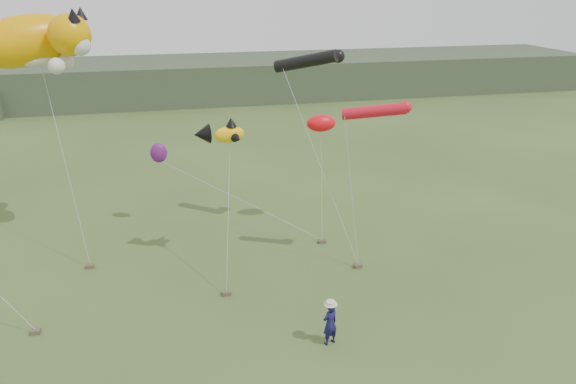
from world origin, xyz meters
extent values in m
plane|color=#385123|center=(0.00, 0.00, 0.00)|extent=(120.00, 120.00, 0.00)
cube|color=#2D3D28|center=(0.00, 45.00, 2.00)|extent=(90.00, 12.00, 4.00)
imported|color=#151244|center=(1.83, -0.90, 0.82)|extent=(0.70, 0.58, 1.63)
cube|color=brown|center=(-6.99, 6.87, 0.09)|extent=(0.34, 0.27, 0.17)
cube|color=brown|center=(-1.33, 3.18, 0.09)|extent=(0.34, 0.27, 0.17)
cube|color=brown|center=(4.72, 4.18, 0.09)|extent=(0.34, 0.27, 0.17)
cube|color=brown|center=(-8.46, 2.07, 0.09)|extent=(0.34, 0.27, 0.17)
cube|color=brown|center=(3.86, 6.96, 0.09)|extent=(0.34, 0.27, 0.17)
ellipsoid|color=#E49800|center=(-8.94, 10.55, 9.58)|extent=(5.57, 3.80, 2.89)
sphere|color=#E49800|center=(-6.91, 9.54, 9.88)|extent=(1.82, 1.82, 1.82)
cone|color=black|center=(-6.61, 9.03, 10.74)|extent=(0.57, 0.69, 0.68)
cone|color=black|center=(-6.41, 10.05, 10.74)|extent=(0.57, 0.65, 0.65)
sphere|color=silver|center=(-6.51, 9.24, 9.48)|extent=(0.91, 0.91, 0.91)
ellipsoid|color=silver|center=(-8.73, 10.25, 8.77)|extent=(1.78, 0.89, 0.56)
sphere|color=silver|center=(-7.52, 8.93, 8.67)|extent=(0.71, 0.71, 0.71)
sphere|color=silver|center=(-7.32, 10.35, 8.67)|extent=(0.71, 0.71, 0.71)
ellipsoid|color=yellow|center=(-0.62, 6.04, 6.00)|extent=(1.40, 0.75, 0.73)
cone|color=black|center=(-1.75, 6.33, 6.00)|extent=(0.77, 0.93, 0.85)
cone|color=black|center=(-0.52, 6.04, 6.52)|extent=(0.47, 0.47, 0.38)
cone|color=black|center=(-0.33, 5.57, 5.91)|extent=(0.50, 0.53, 0.38)
cone|color=black|center=(-0.33, 6.51, 5.91)|extent=(0.50, 0.53, 0.38)
cylinder|color=black|center=(3.40, 8.77, 8.55)|extent=(2.83, 2.45, 1.26)
sphere|color=black|center=(4.81, 8.27, 8.80)|extent=(0.62, 0.62, 0.62)
cylinder|color=red|center=(5.25, 4.60, 7.01)|extent=(2.62, 1.65, 0.88)
sphere|color=red|center=(6.44, 4.17, 7.22)|extent=(0.53, 0.53, 0.53)
ellipsoid|color=red|center=(4.31, 9.05, 5.49)|extent=(1.46, 0.85, 0.85)
ellipsoid|color=#5F1868|center=(-3.62, 10.96, 3.95)|extent=(0.84, 0.56, 1.03)
camera|label=1|loc=(-3.39, -16.88, 12.13)|focal=35.00mm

